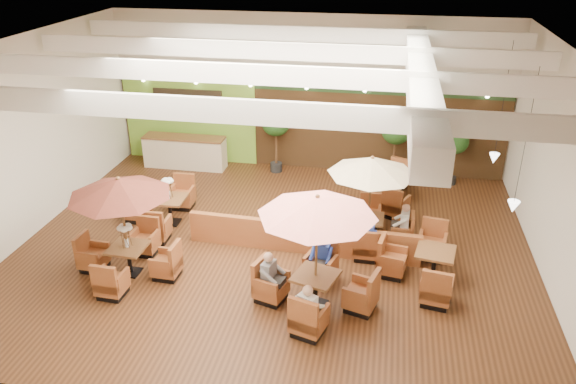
% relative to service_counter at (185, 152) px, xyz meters
% --- Properties ---
extents(room, '(14.04, 14.00, 5.52)m').
position_rel_service_counter_xyz_m(room, '(4.65, -3.88, 3.05)').
color(room, '#381E0F').
rests_on(room, ground).
extents(service_counter, '(3.00, 0.75, 1.18)m').
position_rel_service_counter_xyz_m(service_counter, '(0.00, 0.00, 0.00)').
color(service_counter, beige).
rests_on(service_counter, ground).
extents(booth_divider, '(6.37, 0.44, 0.88)m').
position_rel_service_counter_xyz_m(booth_divider, '(5.19, -5.20, -0.14)').
color(booth_divider, brown).
rests_on(booth_divider, ground).
extents(table_0, '(2.66, 2.66, 2.72)m').
position_rel_service_counter_xyz_m(table_0, '(1.03, -7.01, 1.25)').
color(table_0, brown).
rests_on(table_0, ground).
extents(table_1, '(2.97, 2.97, 2.88)m').
position_rel_service_counter_xyz_m(table_1, '(5.88, -7.48, 1.36)').
color(table_1, brown).
rests_on(table_1, ground).
extents(table_2, '(2.53, 2.53, 2.60)m').
position_rel_service_counter_xyz_m(table_2, '(6.92, -4.26, 1.19)').
color(table_2, brown).
rests_on(table_2, ground).
extents(table_3, '(1.89, 2.82, 1.61)m').
position_rel_service_counter_xyz_m(table_3, '(0.77, -4.25, -0.11)').
color(table_3, brown).
rests_on(table_3, ground).
extents(table_4, '(1.97, 2.87, 1.04)m').
position_rel_service_counter_xyz_m(table_4, '(8.35, -5.88, -0.19)').
color(table_4, brown).
rests_on(table_4, ground).
extents(table_5, '(1.22, 2.95, 1.03)m').
position_rel_service_counter_xyz_m(table_5, '(7.66, -1.58, -0.19)').
color(table_5, brown).
rests_on(table_5, ground).
extents(topiary_0, '(1.04, 1.04, 2.42)m').
position_rel_service_counter_xyz_m(topiary_0, '(3.38, 0.20, 1.22)').
color(topiary_0, black).
rests_on(topiary_0, ground).
extents(topiary_1, '(1.02, 1.02, 2.36)m').
position_rel_service_counter_xyz_m(topiary_1, '(7.56, 0.20, 1.18)').
color(topiary_1, black).
rests_on(topiary_1, ground).
extents(topiary_2, '(0.86, 0.86, 2.00)m').
position_rel_service_counter_xyz_m(topiary_2, '(9.55, 0.20, 0.90)').
color(topiary_2, black).
rests_on(topiary_2, ground).
extents(diner_0, '(0.46, 0.44, 0.82)m').
position_rel_service_counter_xyz_m(diner_0, '(5.88, -8.54, 0.18)').
color(diner_0, silver).
rests_on(diner_0, ground).
extents(diner_1, '(0.40, 0.34, 0.77)m').
position_rel_service_counter_xyz_m(diner_1, '(5.88, -6.42, 0.16)').
color(diner_1, '#253EA2').
rests_on(diner_1, ground).
extents(diner_2, '(0.40, 0.45, 0.83)m').
position_rel_service_counter_xyz_m(diner_2, '(4.82, -7.48, 0.19)').
color(diner_2, slate).
rests_on(diner_2, ground).
extents(diner_3, '(0.41, 0.33, 0.81)m').
position_rel_service_counter_xyz_m(diner_3, '(6.92, -5.21, 0.18)').
color(diner_3, '#253EA2').
rests_on(diner_3, ground).
extents(diner_4, '(0.33, 0.40, 0.79)m').
position_rel_service_counter_xyz_m(diner_4, '(7.87, -4.26, 0.17)').
color(diner_4, silver).
rests_on(diner_4, ground).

